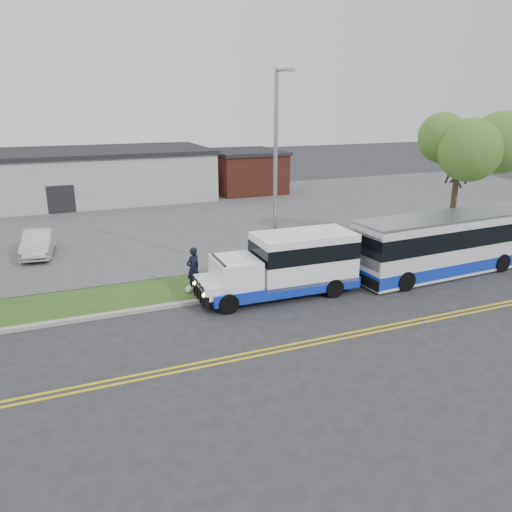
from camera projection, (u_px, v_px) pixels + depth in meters
name	position (u px, v px, depth m)	size (l,w,h in m)	color
ground	(237.00, 308.00, 20.79)	(140.00, 140.00, 0.00)	#28282B
lane_line_north	(275.00, 348.00, 17.39)	(70.00, 0.12, 0.01)	gold
lane_line_south	(278.00, 352.00, 17.13)	(70.00, 0.12, 0.01)	gold
curb	(228.00, 297.00, 21.74)	(80.00, 0.30, 0.15)	#9E9B93
verge	(215.00, 284.00, 23.34)	(80.00, 3.30, 0.10)	#264B19
parking_lot	(155.00, 221.00, 35.79)	(80.00, 25.00, 0.10)	#4C4C4F
commercial_building	(58.00, 177.00, 41.80)	(25.40, 10.40, 4.35)	#9E9E99
brick_wing	(245.00, 171.00, 46.99)	(6.30, 7.30, 3.90)	brown
tree_east	(461.00, 141.00, 26.70)	(5.20, 5.20, 8.33)	#32271B
streetlight_near	(276.00, 170.00, 22.74)	(0.35, 1.53, 9.50)	gray
shuttle_bus	(289.00, 263.00, 21.86)	(7.19, 2.53, 2.73)	#102EB5
transit_bus	(450.00, 243.00, 24.74)	(10.73, 3.04, 2.94)	silver
pedestrian	(193.00, 269.00, 22.19)	(0.73, 0.48, 2.00)	black
parked_car_a	(39.00, 243.00, 27.44)	(1.47, 4.22, 1.39)	silver
grocery_bag_left	(189.00, 289.00, 22.10)	(0.32, 0.32, 0.32)	white
grocery_bag_right	(199.00, 284.00, 22.76)	(0.32, 0.32, 0.32)	white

